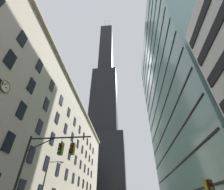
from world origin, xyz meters
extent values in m
cube|color=#B2A88E|center=(-18.05, 29.43, 14.40)|extent=(14.10, 70.85, 28.80)
cube|color=#9E937A|center=(-10.75, 29.43, 28.10)|extent=(0.70, 70.85, 0.60)
cube|color=black|center=(-10.95, 13.00, 4.00)|extent=(0.14, 1.40, 2.20)
cube|color=black|center=(-10.95, 8.00, 8.20)|extent=(0.14, 1.40, 2.20)
cube|color=black|center=(-10.95, 13.00, 8.20)|extent=(0.14, 1.40, 2.20)
cube|color=black|center=(-10.95, 18.00, 8.20)|extent=(0.14, 1.40, 2.20)
cube|color=black|center=(-10.95, 23.00, 8.20)|extent=(0.14, 1.40, 2.20)
cube|color=black|center=(-10.95, 28.00, 8.20)|extent=(0.14, 1.40, 2.20)
cube|color=black|center=(-10.95, 33.00, 8.20)|extent=(0.14, 1.40, 2.20)
cube|color=black|center=(-10.95, 38.00, 8.20)|extent=(0.14, 1.40, 2.20)
cube|color=black|center=(-10.95, 43.00, 8.20)|extent=(0.14, 1.40, 2.20)
cube|color=black|center=(-10.95, 48.00, 8.20)|extent=(0.14, 1.40, 2.20)
cube|color=black|center=(-10.95, 53.00, 8.20)|extent=(0.14, 1.40, 2.20)
cube|color=black|center=(-10.95, 8.00, 12.40)|extent=(0.14, 1.40, 2.20)
cube|color=black|center=(-10.95, 13.00, 12.40)|extent=(0.14, 1.40, 2.20)
cube|color=black|center=(-10.95, 18.00, 12.40)|extent=(0.14, 1.40, 2.20)
cube|color=black|center=(-10.95, 23.00, 12.40)|extent=(0.14, 1.40, 2.20)
cube|color=black|center=(-10.95, 28.00, 12.40)|extent=(0.14, 1.40, 2.20)
cube|color=black|center=(-10.95, 33.00, 12.40)|extent=(0.14, 1.40, 2.20)
cube|color=black|center=(-10.95, 38.00, 12.40)|extent=(0.14, 1.40, 2.20)
cube|color=black|center=(-10.95, 43.00, 12.40)|extent=(0.14, 1.40, 2.20)
cube|color=black|center=(-10.95, 48.00, 12.40)|extent=(0.14, 1.40, 2.20)
cube|color=black|center=(-10.95, 53.00, 12.40)|extent=(0.14, 1.40, 2.20)
cube|color=black|center=(-10.95, 3.00, 16.60)|extent=(0.14, 1.40, 2.20)
cube|color=black|center=(-10.95, 8.00, 16.60)|extent=(0.14, 1.40, 2.20)
cube|color=black|center=(-10.95, 13.00, 16.60)|extent=(0.14, 1.40, 2.20)
cube|color=black|center=(-10.95, 18.00, 16.60)|extent=(0.14, 1.40, 2.20)
cube|color=black|center=(-10.95, 23.00, 16.60)|extent=(0.14, 1.40, 2.20)
cube|color=black|center=(-10.95, 28.00, 16.60)|extent=(0.14, 1.40, 2.20)
cube|color=black|center=(-10.95, 33.00, 16.60)|extent=(0.14, 1.40, 2.20)
cube|color=black|center=(-10.95, 38.00, 16.60)|extent=(0.14, 1.40, 2.20)
cube|color=black|center=(-10.95, 43.00, 16.60)|extent=(0.14, 1.40, 2.20)
cube|color=black|center=(-10.95, 48.00, 16.60)|extent=(0.14, 1.40, 2.20)
cube|color=black|center=(-10.95, 53.00, 16.60)|extent=(0.14, 1.40, 2.20)
cube|color=black|center=(-10.95, 3.00, 20.80)|extent=(0.14, 1.40, 2.20)
cube|color=black|center=(-10.95, 8.00, 20.80)|extent=(0.14, 1.40, 2.20)
cube|color=black|center=(-10.95, 13.00, 20.80)|extent=(0.14, 1.40, 2.20)
cube|color=black|center=(-10.95, 18.00, 20.80)|extent=(0.14, 1.40, 2.20)
cube|color=black|center=(-10.95, 23.00, 20.80)|extent=(0.14, 1.40, 2.20)
cube|color=black|center=(-10.95, 28.00, 20.80)|extent=(0.14, 1.40, 2.20)
cube|color=black|center=(-10.95, 33.00, 20.80)|extent=(0.14, 1.40, 2.20)
cube|color=black|center=(-10.95, 38.00, 20.80)|extent=(0.14, 1.40, 2.20)
cube|color=black|center=(-10.95, 43.00, 20.80)|extent=(0.14, 1.40, 2.20)
cube|color=black|center=(-10.95, 48.00, 20.80)|extent=(0.14, 1.40, 2.20)
cube|color=black|center=(-10.95, 53.00, 20.80)|extent=(0.14, 1.40, 2.20)
torus|color=olive|center=(-10.88, 4.13, 13.25)|extent=(0.13, 1.47, 1.47)
cylinder|color=silver|center=(-10.92, 4.13, 13.25)|extent=(0.05, 1.27, 1.27)
cube|color=black|center=(-10.85, 4.28, 13.17)|extent=(0.03, 0.37, 0.26)
cube|color=black|center=(-10.85, 3.96, 13.46)|extent=(0.03, 0.41, 0.47)
cube|color=black|center=(-13.65, 95.20, 20.71)|extent=(28.69, 28.69, 41.41)
cube|color=black|center=(-13.65, 95.20, 71.53)|extent=(20.09, 20.09, 60.24)
cube|color=black|center=(-13.65, 95.20, 139.30)|extent=(12.91, 12.91, 75.30)
cylinder|color=silver|center=(-16.23, 95.20, 189.41)|extent=(1.20, 1.20, 24.91)
cylinder|color=silver|center=(-11.07, 95.20, 189.41)|extent=(1.20, 1.20, 24.91)
cube|color=gray|center=(20.67, 24.78, 26.57)|extent=(19.33, 38.70, 53.15)
cube|color=black|center=(10.96, 24.78, 8.00)|extent=(0.12, 37.70, 0.24)
cube|color=black|center=(10.96, 24.78, 12.00)|extent=(0.12, 37.70, 0.24)
cube|color=black|center=(10.96, 24.78, 16.00)|extent=(0.12, 37.70, 0.24)
cube|color=black|center=(10.96, 24.78, 20.00)|extent=(0.12, 37.70, 0.24)
cube|color=black|center=(10.96, 24.78, 24.00)|extent=(0.12, 37.70, 0.24)
cube|color=black|center=(10.96, 24.78, 28.00)|extent=(0.12, 37.70, 0.24)
cube|color=black|center=(10.96, 24.78, 32.00)|extent=(0.12, 37.70, 0.24)
cube|color=black|center=(10.96, 24.78, 36.00)|extent=(0.12, 37.70, 0.24)
cube|color=black|center=(10.96, 24.78, 40.00)|extent=(0.12, 37.70, 0.24)
cube|color=black|center=(10.96, 24.78, 44.00)|extent=(0.12, 37.70, 0.24)
cube|color=black|center=(10.96, 24.78, 48.00)|extent=(0.12, 37.70, 0.24)
cylinder|color=black|center=(-6.94, 5.80, 4.00)|extent=(0.20, 0.20, 7.70)
cylinder|color=black|center=(-3.92, 5.80, 7.60)|extent=(6.03, 0.14, 0.14)
cylinder|color=black|center=(-5.73, 5.80, 7.00)|extent=(2.49, 0.10, 1.27)
cylinder|color=black|center=(-3.72, 5.80, 7.30)|extent=(0.04, 0.04, 0.60)
cube|color=black|center=(-3.72, 5.80, 6.55)|extent=(0.30, 0.30, 0.90)
cube|color=olive|center=(-3.72, 5.97, 6.55)|extent=(0.40, 0.40, 1.04)
sphere|color=#450808|center=(-3.72, 5.64, 6.83)|extent=(0.20, 0.20, 0.20)
sphere|color=#4B3A08|center=(-3.72, 5.64, 6.55)|extent=(0.20, 0.20, 0.20)
sphere|color=green|center=(-3.72, 5.64, 6.27)|extent=(0.20, 0.20, 0.20)
cylinder|color=black|center=(-2.62, 5.80, 7.30)|extent=(0.04, 0.04, 0.60)
cube|color=black|center=(-2.62, 5.80, 6.55)|extent=(0.30, 0.30, 0.90)
cube|color=olive|center=(-2.62, 5.97, 6.55)|extent=(0.40, 0.40, 1.04)
sphere|color=red|center=(-2.62, 5.64, 6.83)|extent=(0.20, 0.20, 0.20)
sphere|color=#4B3A08|center=(-2.62, 5.64, 6.55)|extent=(0.20, 0.20, 0.20)
sphere|color=#083D10|center=(-2.62, 5.64, 6.27)|extent=(0.20, 0.20, 0.20)
cube|color=black|center=(7.18, 2.74, 2.93)|extent=(0.30, 0.30, 0.90)
cube|color=olive|center=(7.18, 2.91, 2.93)|extent=(0.40, 0.40, 1.04)
sphere|color=#450808|center=(7.18, 2.58, 3.21)|extent=(0.20, 0.20, 0.20)
sphere|color=#4B3A08|center=(7.18, 2.58, 2.93)|extent=(0.20, 0.20, 0.20)
cylinder|color=#47474C|center=(-7.90, 14.46, 7.51)|extent=(1.97, 0.10, 0.10)
ellipsoid|color=#EFE5C6|center=(-6.92, 14.46, 7.41)|extent=(0.56, 0.32, 0.24)
camera|label=1|loc=(2.47, -8.22, 1.95)|focal=24.92mm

